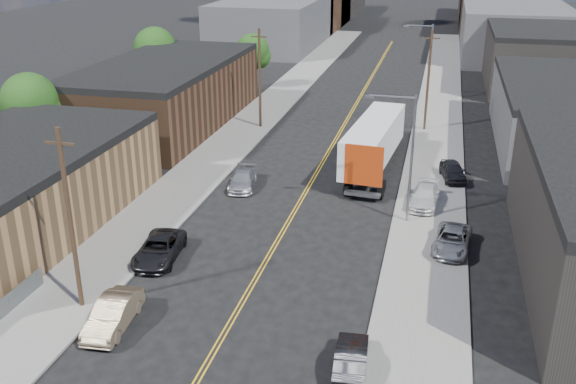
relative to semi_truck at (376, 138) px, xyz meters
The scene contains 29 objects.
ground 24.28m from the semi_truck, 100.74° to the left, with size 260.00×260.00×0.00m, color black.
centerline 10.13m from the semi_truck, 117.28° to the left, with size 0.32×120.00×0.01m, color gold.
sidewalk_left 16.67m from the semi_truck, 148.07° to the left, with size 5.00×140.00×0.15m, color slate.
sidewalk_right 10.34m from the semi_truck, 60.19° to the left, with size 5.00×140.00×0.15m, color slate.
warehouse_tan 28.99m from the semi_truck, 140.92° to the right, with size 12.00×22.00×5.60m.
warehouse_brown 23.80m from the semi_truck, 161.05° to the left, with size 12.00×26.00×6.60m.
industrial_right_c 39.80m from the semi_truck, 63.90° to the left, with size 14.00×22.00×7.60m.
skyline_left_a 63.65m from the semi_truck, 112.65° to the left, with size 16.00×30.00×8.00m, color #3C3C3F.
skyline_right_a 60.76m from the semi_truck, 75.21° to the left, with size 16.00×30.00×8.00m, color #3C3C3F.
skyline_left_b 87.27m from the semi_truck, 106.31° to the left, with size 16.00×26.00×10.00m, color #432B1A.
skyline_right_b 85.19m from the semi_truck, 79.51° to the left, with size 16.00×26.00×10.00m, color #432B1A.
skyline_left_c 106.58m from the semi_truck, 103.29° to the left, with size 16.00×40.00×7.00m, color black.
skyline_right_c 104.88m from the semi_truck, 81.50° to the left, with size 16.00×40.00×7.00m, color black.
streetlight_near 12.03m from the semi_truck, 74.64° to the right, with size 3.39×0.25×9.00m.
streetlight_far 24.09m from the semi_truck, 82.56° to the left, with size 3.39×0.25×9.00m.
utility_pole_left_near 29.30m from the semi_truck, 115.80° to the right, with size 1.60×0.26×10.00m.
utility_pole_left_far 15.63m from the semi_truck, 145.51° to the left, with size 1.60×0.26×10.00m.
utility_pole_right 12.58m from the semi_truck, 72.49° to the left, with size 1.60×0.26×10.00m.
tree_left_near 29.25m from the semi_truck, 167.56° to the right, with size 4.85×4.76×7.91m.
tree_left_mid 34.18m from the semi_truck, 146.64° to the left, with size 5.10×5.04×8.37m.
tree_left_far 31.72m from the semi_truck, 125.63° to the left, with size 4.35×4.20×6.97m.
semi_truck is the anchor object (origin of this frame).
car_left_b 29.43m from the semi_truck, 110.14° to the right, with size 1.61×4.62×1.52m, color #7E6B52.
car_left_c 23.09m from the semi_truck, 118.26° to the right, with size 2.34×5.08×1.41m, color black.
car_left_d 12.32m from the semi_truck, 141.27° to the right, with size 1.84×4.53×1.32m, color #A5A6AA.
car_right_oncoming 28.41m from the semi_truck, 85.75° to the right, with size 1.43×4.10×1.35m, color black.
car_right_lot_a 16.46m from the semi_truck, 66.61° to the right, with size 2.17×4.71×1.31m, color #989B9D.
car_right_lot_b 9.52m from the semi_truck, 61.12° to the right, with size 1.87×4.59×1.33m, color silver.
car_right_lot_c 7.08m from the semi_truck, 19.28° to the right, with size 1.66×4.13×1.41m, color black.
Camera 1 is at (9.47, -16.12, 18.65)m, focal length 40.00 mm.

